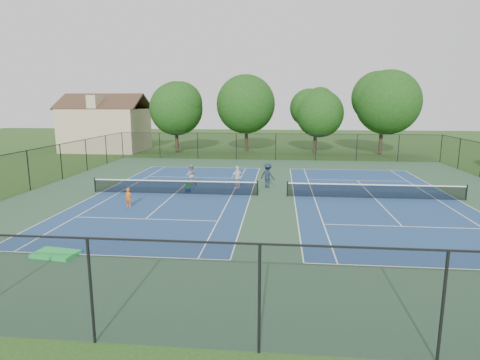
# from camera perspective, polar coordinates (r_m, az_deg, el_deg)

# --- Properties ---
(ground) EXTENTS (140.00, 140.00, 0.00)m
(ground) POSITION_cam_1_polar(r_m,az_deg,el_deg) (28.24, 4.62, -2.29)
(ground) COLOR #234716
(ground) RESTS_ON ground
(court_pad) EXTENTS (36.00, 36.00, 0.01)m
(court_pad) POSITION_cam_1_polar(r_m,az_deg,el_deg) (28.24, 4.62, -2.28)
(court_pad) COLOR #2E5236
(court_pad) RESTS_ON ground
(tennis_court_left) EXTENTS (12.00, 23.83, 1.07)m
(tennis_court_left) POSITION_cam_1_polar(r_m,az_deg,el_deg) (29.18, -9.26, -1.77)
(tennis_court_left) COLOR navy
(tennis_court_left) RESTS_ON ground
(tennis_court_right) EXTENTS (12.00, 23.83, 1.07)m
(tennis_court_right) POSITION_cam_1_polar(r_m,az_deg,el_deg) (28.97, 18.61, -2.30)
(tennis_court_right) COLOR navy
(tennis_court_right) RESTS_ON ground
(perimeter_fence) EXTENTS (36.08, 36.08, 3.02)m
(perimeter_fence) POSITION_cam_1_polar(r_m,az_deg,el_deg) (27.92, 4.67, 0.91)
(perimeter_fence) COLOR black
(perimeter_fence) RESTS_ON ground
(tree_back_a) EXTENTS (6.80, 6.80, 9.15)m
(tree_back_a) POSITION_cam_1_polar(r_m,az_deg,el_deg) (53.22, -9.12, 10.39)
(tree_back_a) COLOR #2D2116
(tree_back_a) RESTS_ON ground
(tree_back_b) EXTENTS (7.60, 7.60, 10.03)m
(tree_back_b) POSITION_cam_1_polar(r_m,az_deg,el_deg) (53.67, 0.93, 11.12)
(tree_back_b) COLOR #2D2116
(tree_back_b) RESTS_ON ground
(tree_back_c) EXTENTS (6.00, 6.00, 8.40)m
(tree_back_c) POSITION_cam_1_polar(r_m,az_deg,el_deg) (52.70, 10.78, 9.72)
(tree_back_c) COLOR #2D2116
(tree_back_c) RESTS_ON ground
(tree_back_d) EXTENTS (7.80, 7.80, 10.37)m
(tree_back_d) POSITION_cam_1_polar(r_m,az_deg,el_deg) (53.00, 19.73, 10.74)
(tree_back_d) COLOR #2D2116
(tree_back_d) RESTS_ON ground
(clapboard_house) EXTENTS (10.80, 8.10, 7.65)m
(clapboard_house) POSITION_cam_1_polar(r_m,az_deg,el_deg) (57.59, -18.52, 7.06)
(clapboard_house) COLOR tan
(clapboard_house) RESTS_ON ground
(child_player) EXTENTS (0.51, 0.41, 1.21)m
(child_player) POSITION_cam_1_polar(r_m,az_deg,el_deg) (26.04, -15.60, -2.44)
(child_player) COLOR #F45E10
(child_player) RESTS_ON ground
(instructor) EXTENTS (0.91, 0.76, 1.68)m
(instructor) POSITION_cam_1_polar(r_m,az_deg,el_deg) (31.72, -6.96, 0.69)
(instructor) COLOR gray
(instructor) RESTS_ON ground
(bystander_a) EXTENTS (1.08, 0.96, 1.76)m
(bystander_a) POSITION_cam_1_polar(r_m,az_deg,el_deg) (30.37, -0.35, 0.38)
(bystander_a) COLOR white
(bystander_a) RESTS_ON ground
(bystander_b) EXTENTS (1.41, 1.23, 1.90)m
(bystander_b) POSITION_cam_1_polar(r_m,az_deg,el_deg) (30.85, 3.95, 0.65)
(bystander_b) COLOR #192537
(bystander_b) RESTS_ON ground
(ball_crate) EXTENTS (0.47, 0.37, 0.29)m
(ball_crate) POSITION_cam_1_polar(r_m,az_deg,el_deg) (29.58, -7.43, -1.44)
(ball_crate) COLOR navy
(ball_crate) RESTS_ON ground
(ball_hopper) EXTENTS (0.40, 0.35, 0.43)m
(ball_hopper) POSITION_cam_1_polar(r_m,az_deg,el_deg) (29.51, -7.45, -0.76)
(ball_hopper) COLOR green
(ball_hopper) RESTS_ON ball_crate
(green_tarp) EXTENTS (1.95, 1.32, 0.16)m
(green_tarp) POSITION_cam_1_polar(r_m,az_deg,el_deg) (19.15, -24.75, -9.53)
(green_tarp) COLOR green
(green_tarp) RESTS_ON ground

